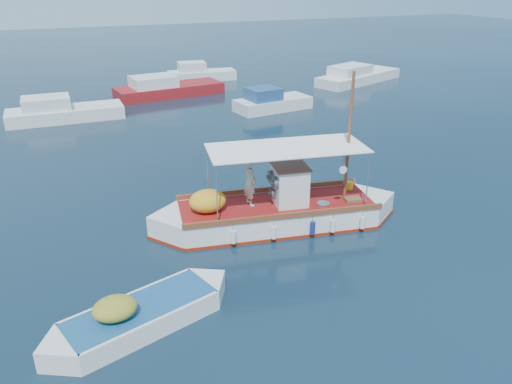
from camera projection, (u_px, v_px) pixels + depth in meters
name	position (u px, v px, depth m)	size (l,w,h in m)	color
ground	(294.00, 223.00, 19.13)	(160.00, 160.00, 0.00)	black
fishing_caique	(275.00, 212.00, 18.75)	(9.49, 3.69, 5.86)	white
dinghy	(140.00, 318.00, 13.42)	(5.34, 2.74, 1.37)	white
bg_boat_nw	(62.00, 113.00, 32.12)	(7.18, 2.44, 1.80)	silver
bg_boat_n	(166.00, 89.00, 38.50)	(8.49, 3.89, 1.80)	maroon
bg_boat_ne	(271.00, 103.00, 34.51)	(5.57, 2.98, 1.80)	silver
bg_boat_e	(357.00, 77.00, 43.06)	(9.24, 5.73, 1.80)	silver
bg_boat_far_n	(200.00, 74.00, 44.12)	(6.02, 2.57, 1.80)	silver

